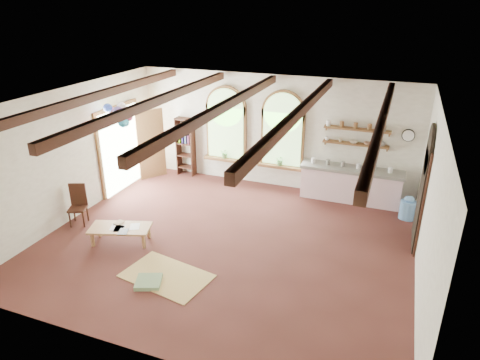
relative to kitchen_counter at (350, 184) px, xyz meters
The scene contains 27 objects.
floor 3.97m from the kitchen_counter, 125.71° to the right, with size 8.00×8.00×0.00m, color #542822.
ceiling_beams 4.73m from the kitchen_counter, 125.71° to the right, with size 6.20×6.80×0.18m, color #3C1C13, non-canonical shape.
window_left 3.88m from the kitchen_counter, behind, with size 1.30×0.28×2.20m.
window_right 2.32m from the kitchen_counter, behind, with size 1.30×0.28×2.20m.
left_doorway 6.44m from the kitchen_counter, 167.37° to the right, with size 0.10×1.90×2.50m, color brown.
right_doorway 2.45m from the kitchen_counter, 45.86° to the right, with size 0.10×1.30×2.40m, color black.
kitchen_counter is the anchor object (origin of this frame).
wall_shelf_lower 1.09m from the kitchen_counter, 90.00° to the left, with size 1.70×0.24×0.04m, color brown.
wall_shelf_upper 1.49m from the kitchen_counter, 90.00° to the left, with size 1.70×0.24×0.04m, color brown.
wall_clock 1.91m from the kitchen_counter, 11.31° to the left, with size 0.32×0.32×0.04m, color black.
bookshelf 5.02m from the kitchen_counter, behind, with size 0.53×0.32×1.80m.
coffee_table 6.05m from the kitchen_counter, 138.08° to the right, with size 1.45×0.99×0.38m.
side_chair 7.00m from the kitchen_counter, 148.34° to the right, with size 0.52×0.52×1.00m.
floor_mat 5.64m from the kitchen_counter, 121.03° to the right, with size 1.70×1.05×0.02m, color tan.
floor_cushion 6.03m from the kitchen_counter, 121.02° to the right, with size 0.48×0.48×0.08m, color #6F9063.
water_jug_a 1.57m from the kitchen_counter, 21.48° to the right, with size 0.32×0.32×0.61m.
water_jug_b 1.64m from the kitchen_counter, 21.10° to the right, with size 0.32×0.32×0.62m.
balloon_cluster 6.34m from the kitchen_counter, 159.93° to the right, with size 0.69×0.76×1.14m.
table_book 6.10m from the kitchen_counter, 140.59° to the right, with size 0.17×0.24×0.02m, color olive.
tablet 6.01m from the kitchen_counter, 135.80° to the right, with size 0.19×0.28×0.01m, color black.
potted_plant_left 3.72m from the kitchen_counter, behind, with size 0.27×0.23×0.30m, color #598C4C.
potted_plant_right 2.04m from the kitchen_counter, behind, with size 0.27×0.23×0.30m, color #598C4C.
shelf_cup_a 1.38m from the kitchen_counter, 166.50° to the left, with size 0.12×0.10×0.10m, color white.
shelf_cup_b 1.22m from the kitchen_counter, 155.77° to the left, with size 0.10×0.10×0.09m, color beige.
shelf_bowl_a 1.14m from the kitchen_counter, 105.52° to the left, with size 0.22×0.22×0.05m, color beige.
shelf_bowl_b 1.18m from the kitchen_counter, 30.96° to the left, with size 0.20×0.20×0.06m, color #8C664C.
shelf_vase 1.37m from the kitchen_counter, 15.48° to the left, with size 0.18×0.18×0.19m, color slate.
Camera 1 is at (3.26, -7.68, 5.06)m, focal length 32.00 mm.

